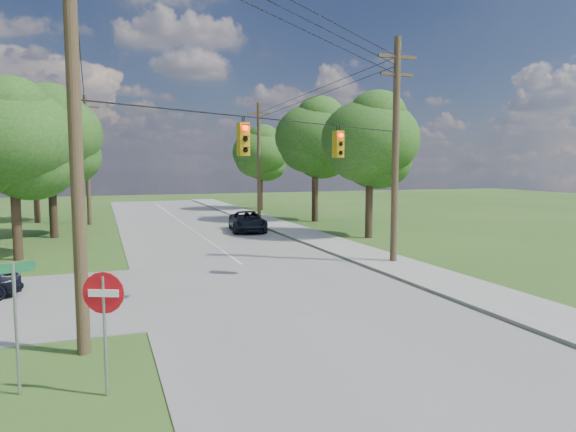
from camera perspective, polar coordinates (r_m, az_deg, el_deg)
name	(u,v)px	position (r m, az deg, el deg)	size (l,w,h in m)	color
ground	(266,337)	(14.31, -2.47, -13.31)	(140.00, 140.00, 0.00)	#2E571D
main_road	(276,289)	(19.46, -1.30, -8.11)	(10.00, 100.00, 0.03)	gray
sidewalk_east	(427,275)	(22.46, 15.21, -6.32)	(2.60, 100.00, 0.12)	#A3A199
pole_sw	(74,98)	(13.40, -22.70, 11.99)	(2.00, 0.32, 12.00)	brown
pole_ne	(396,148)	(24.61, 11.86, 7.46)	(2.00, 0.32, 10.50)	brown
pole_north_e	(259,160)	(44.82, -3.25, 6.28)	(2.00, 0.32, 10.00)	brown
pole_north_w	(87,159)	(42.91, -21.41, 5.93)	(2.00, 0.32, 10.00)	brown
power_lines	(222,70)	(25.47, -7.38, 15.81)	(13.93, 29.62, 4.93)	black
traffic_signals	(296,141)	(18.57, 0.88, 8.28)	(4.91, 3.27, 1.05)	#CB9D0B
tree_w_near	(12,138)	(28.20, -28.31, 7.59)	(6.00, 6.00, 8.40)	#3D2A1E
tree_w_mid	(50,134)	(36.07, -24.96, 8.22)	(6.40, 6.40, 9.22)	#3D2A1E
tree_w_far	(34,145)	(46.19, -26.38, 7.08)	(6.00, 6.00, 8.73)	#3D2A1E
tree_e_near	(370,140)	(33.11, 9.11, 8.38)	(6.20, 6.20, 8.81)	#3D2A1E
tree_e_mid	(315,137)	(42.34, 3.05, 8.73)	(6.60, 6.60, 9.64)	#3D2A1E
tree_e_far	(261,153)	(53.24, -3.07, 7.04)	(5.80, 5.80, 8.32)	#3D2A1E
car_main_north	(248,221)	(36.00, -4.52, -0.60)	(2.31, 5.00, 1.39)	black
do_not_enter_sign	(104,307)	(10.99, -19.78, -9.46)	(0.79, 0.37, 2.55)	gray
street_name_sign	(15,311)	(11.79, -28.04, -9.35)	(0.79, 0.28, 2.73)	gray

